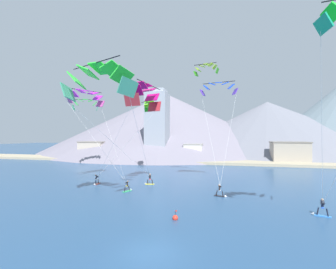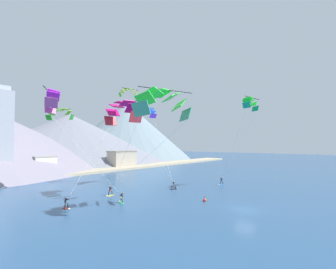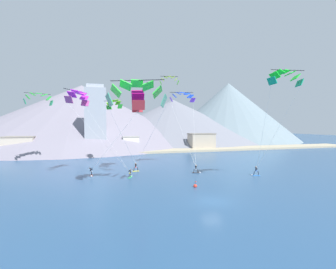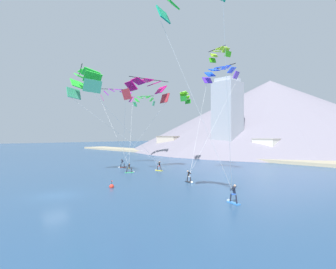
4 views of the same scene
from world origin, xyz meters
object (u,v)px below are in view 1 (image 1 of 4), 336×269
(kitesurfer_near_lead, at_px, (320,210))
(kitesurfer_far_left, at_px, (221,193))
(kitesurfer_near_trail, at_px, (96,181))
(parafoil_kite_distant_mid_solo, at_px, (149,104))
(parafoil_kite_distant_low_drift, at_px, (206,68))
(kitesurfer_far_right, at_px, (128,188))
(parafoil_kite_mid_center, at_px, (99,78))
(parafoil_kite_distant_high_outer, at_px, (86,103))
(race_marker_buoy, at_px, (175,218))
(parafoil_kite_far_right, at_px, (87,96))
(kitesurfer_mid_center, at_px, (149,181))
(parafoil_kite_far_left, at_px, (219,87))
(parafoil_kite_near_trail, at_px, (144,94))

(kitesurfer_near_lead, bearing_deg, kitesurfer_far_left, 152.54)
(kitesurfer_near_trail, bearing_deg, parafoil_kite_distant_mid_solo, 70.61)
(kitesurfer_near_trail, height_order, kitesurfer_far_left, kitesurfer_near_trail)
(parafoil_kite_distant_low_drift, bearing_deg, kitesurfer_far_right, -133.98)
(parafoil_kite_mid_center, relative_size, parafoil_kite_distant_high_outer, 2.54)
(parafoil_kite_mid_center, bearing_deg, race_marker_buoy, -6.11)
(kitesurfer_far_right, bearing_deg, parafoil_kite_mid_center, -89.15)
(kitesurfer_near_trail, height_order, race_marker_buoy, kitesurfer_near_trail)
(parafoil_kite_far_right, bearing_deg, parafoil_kite_distant_high_outer, 124.12)
(kitesurfer_far_left, height_order, parafoil_kite_distant_high_outer, parafoil_kite_distant_high_outer)
(kitesurfer_far_left, height_order, parafoil_kite_distant_low_drift, parafoil_kite_distant_low_drift)
(kitesurfer_mid_center, xyz_separation_m, kitesurfer_far_left, (11.71, -4.92, -0.07))
(parafoil_kite_far_left, bearing_deg, race_marker_buoy, -102.87)
(parafoil_kite_far_right, bearing_deg, parafoil_kite_far_left, 12.05)
(parafoil_kite_distant_mid_solo, bearing_deg, kitesurfer_mid_center, -71.73)
(kitesurfer_near_lead, distance_m, parafoil_kite_distant_low_drift, 28.20)
(kitesurfer_mid_center, height_order, parafoil_kite_distant_low_drift, parafoil_kite_distant_low_drift)
(kitesurfer_near_lead, relative_size, parafoil_kite_mid_center, 0.12)
(race_marker_buoy, bearing_deg, parafoil_kite_mid_center, 173.89)
(kitesurfer_near_trail, height_order, kitesurfer_far_right, kitesurfer_near_trail)
(parafoil_kite_near_trail, xyz_separation_m, parafoil_kite_distant_mid_solo, (-3.91, 14.10, 0.46))
(parafoil_kite_distant_mid_solo, bearing_deg, kitesurfer_far_right, -82.14)
(parafoil_kite_distant_high_outer, relative_size, parafoil_kite_distant_mid_solo, 1.14)
(parafoil_kite_distant_high_outer, bearing_deg, parafoil_kite_near_trail, -38.14)
(kitesurfer_mid_center, distance_m, kitesurfer_far_right, 5.26)
(parafoil_kite_near_trail, bearing_deg, parafoil_kite_far_right, 173.96)
(parafoil_kite_distant_mid_solo, height_order, race_marker_buoy, parafoil_kite_distant_mid_solo)
(kitesurfer_near_lead, distance_m, parafoil_kite_far_left, 22.52)
(parafoil_kite_near_trail, bearing_deg, kitesurfer_mid_center, 94.40)
(parafoil_kite_far_left, distance_m, parafoil_kite_distant_low_drift, 5.70)
(kitesurfer_far_right, distance_m, parafoil_kite_far_left, 21.69)
(kitesurfer_near_trail, relative_size, kitesurfer_far_left, 0.98)
(parafoil_kite_distant_high_outer, xyz_separation_m, parafoil_kite_distant_mid_solo, (17.17, -2.45, -1.14))
(kitesurfer_far_left, relative_size, parafoil_kite_mid_center, 0.12)
(kitesurfer_mid_center, height_order, parafoil_kite_mid_center, parafoil_kite_mid_center)
(kitesurfer_near_trail, height_order, parafoil_kite_mid_center, parafoil_kite_mid_center)
(parafoil_kite_distant_low_drift, bearing_deg, kitesurfer_near_trail, -155.35)
(parafoil_kite_distant_low_drift, bearing_deg, parafoil_kite_distant_high_outer, 165.42)
(kitesurfer_mid_center, relative_size, race_marker_buoy, 1.77)
(kitesurfer_near_lead, xyz_separation_m, parafoil_kite_mid_center, (-22.71, -3.41, 13.78))
(kitesurfer_far_left, height_order, parafoil_kite_mid_center, parafoil_kite_mid_center)
(parafoil_kite_far_right, distance_m, parafoil_kite_distant_mid_solo, 14.61)
(kitesurfer_mid_center, xyz_separation_m, race_marker_buoy, (7.40, -14.29, -0.39))
(parafoil_kite_far_right, xyz_separation_m, parafoil_kite_distant_low_drift, (19.46, 7.65, 5.66))
(kitesurfer_near_lead, bearing_deg, parafoil_kite_far_left, 128.30)
(parafoil_kite_far_left, bearing_deg, parafoil_kite_distant_mid_solo, 150.89)
(parafoil_kite_mid_center, relative_size, parafoil_kite_far_left, 0.97)
(kitesurfer_far_right, distance_m, race_marker_buoy, 12.79)
(kitesurfer_far_left, relative_size, parafoil_kite_far_right, 0.12)
(parafoil_kite_near_trail, distance_m, race_marker_buoy, 19.62)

